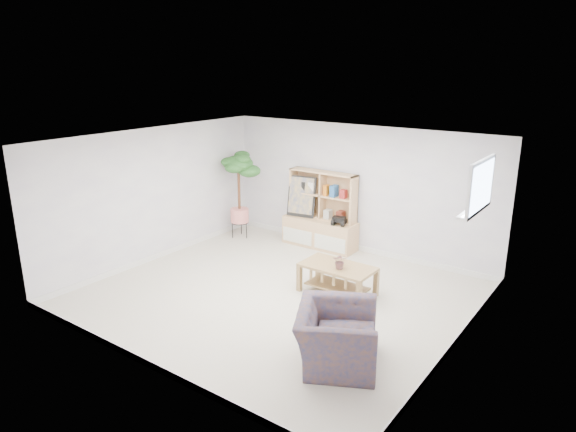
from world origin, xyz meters
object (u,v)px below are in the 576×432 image
Objects in this scene: floor_tree at (239,195)px; armchair at (337,333)px; storage_unit at (320,210)px; coffee_table at (337,280)px.

armchair is at bearing -35.60° from floor_tree.
storage_unit reaches higher than coffee_table.
storage_unit is at bearing 15.87° from floor_tree.
storage_unit is 1.31× the size of coffee_table.
floor_tree reaches higher than storage_unit.
storage_unit is at bearing 130.42° from coffee_table.
armchair is (0.97, -1.68, 0.16)m from coffee_table.
storage_unit is 0.84× the size of floor_tree.
armchair is at bearing -54.87° from storage_unit.
floor_tree is (-3.02, 1.18, 0.65)m from coffee_table.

